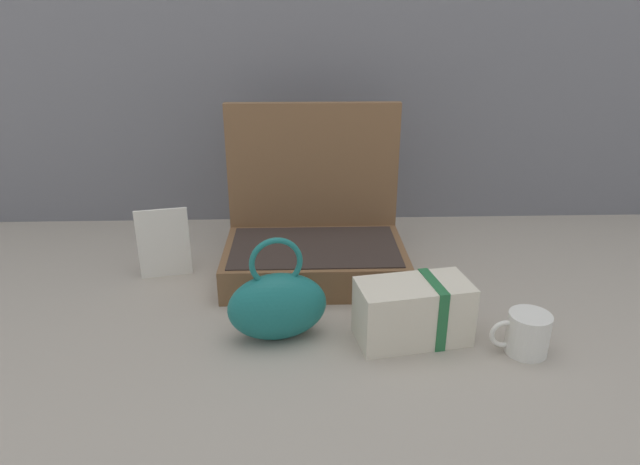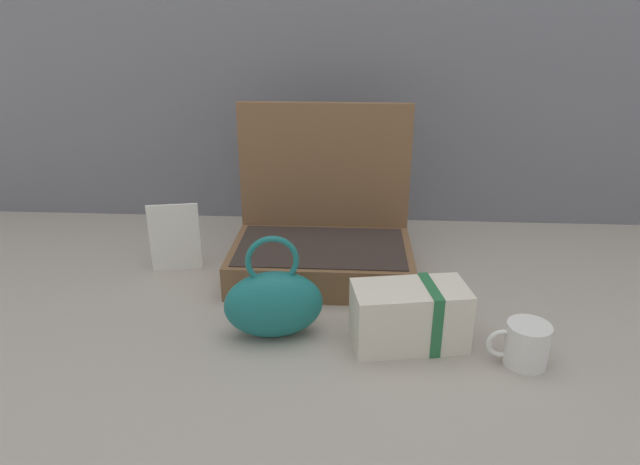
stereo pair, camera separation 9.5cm
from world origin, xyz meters
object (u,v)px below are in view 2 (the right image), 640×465
coffee_mug (525,344)px  teal_pouch_handbag (274,303)px  cream_toiletry_bag (411,316)px  info_card_left (175,238)px  open_suitcase (322,237)px

coffee_mug → teal_pouch_handbag: bearing=172.0°
cream_toiletry_bag → info_card_left: bearing=152.1°
coffee_mug → info_card_left: (-0.75, 0.34, 0.05)m
teal_pouch_handbag → cream_toiletry_bag: bearing=-2.4°
open_suitcase → info_card_left: open_suitcase is taller
teal_pouch_handbag → info_card_left: teal_pouch_handbag is taller
cream_toiletry_bag → coffee_mug: (0.20, -0.05, -0.02)m
teal_pouch_handbag → open_suitcase: bearing=75.4°
info_card_left → teal_pouch_handbag: bearing=-56.3°
open_suitcase → coffee_mug: (0.39, -0.37, -0.05)m
info_card_left → coffee_mug: bearing=-36.2°
open_suitcase → coffee_mug: size_ratio=3.79×
teal_pouch_handbag → cream_toiletry_bag: 0.27m
cream_toiletry_bag → teal_pouch_handbag: bearing=177.6°
open_suitcase → cream_toiletry_bag: 0.36m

